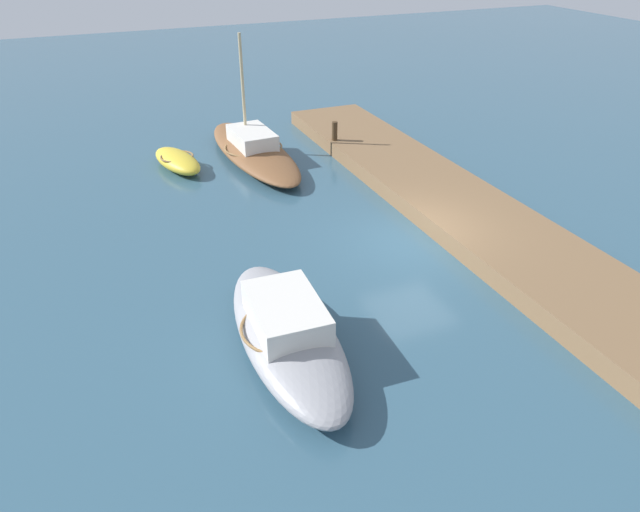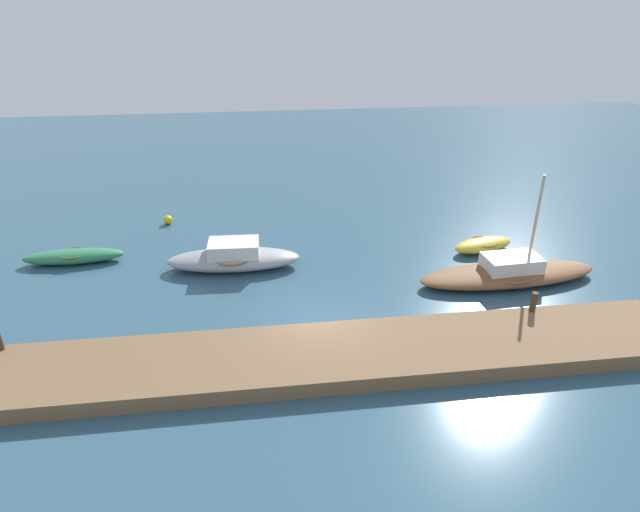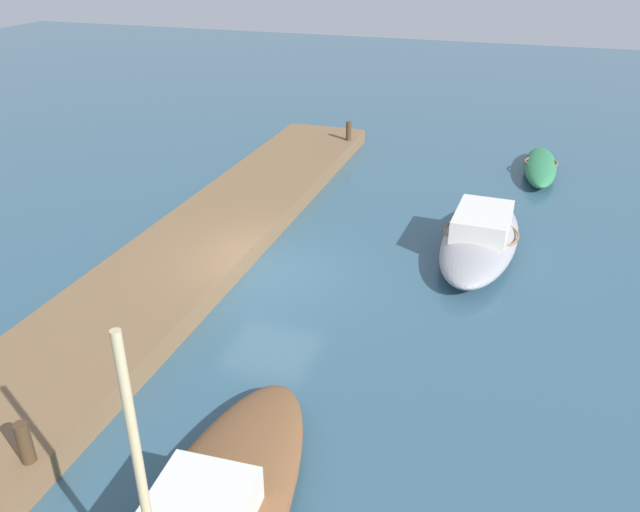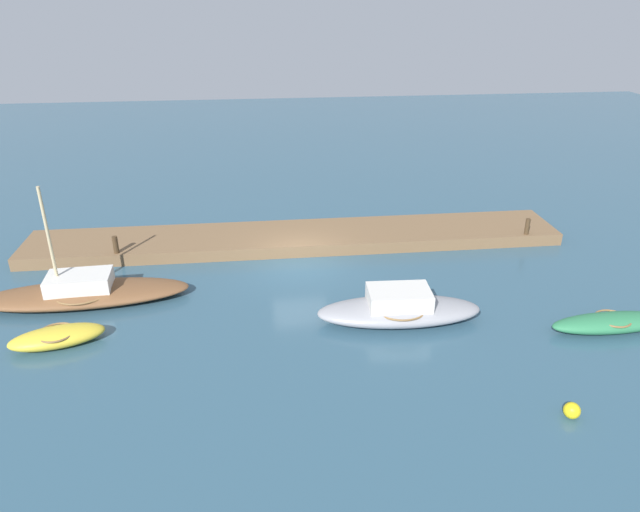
# 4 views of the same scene
# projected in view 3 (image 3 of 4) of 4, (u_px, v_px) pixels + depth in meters

# --- Properties ---
(ground_plane) EXTENTS (84.00, 84.00, 0.00)m
(ground_plane) POSITION_uv_depth(u_px,v_px,m) (269.00, 275.00, 17.21)
(ground_plane) COLOR #33566B
(dock_platform) EXTENTS (24.90, 3.35, 0.56)m
(dock_platform) POSITION_uv_depth(u_px,v_px,m) (191.00, 254.00, 17.73)
(dock_platform) COLOR brown
(dock_platform) RESTS_ON ground_plane
(motorboat_grey) EXTENTS (6.06, 2.28, 1.30)m
(motorboat_grey) POSITION_uv_depth(u_px,v_px,m) (481.00, 236.00, 18.20)
(motorboat_grey) COLOR #939399
(motorboat_grey) RESTS_ON ground_plane
(rowboat_green) EXTENTS (4.52, 1.25, 0.62)m
(rowboat_green) POSITION_uv_depth(u_px,v_px,m) (540.00, 167.00, 24.10)
(rowboat_green) COLOR #2D7A4C
(rowboat_green) RESTS_ON ground_plane
(mooring_post_west) EXTENTS (0.21, 0.21, 0.77)m
(mooring_post_west) POSITION_uv_depth(u_px,v_px,m) (349.00, 131.00, 26.11)
(mooring_post_west) COLOR #47331E
(mooring_post_west) RESTS_ON dock_platform
(mooring_post_mid_west) EXTENTS (0.23, 0.23, 0.77)m
(mooring_post_mid_west) POSITION_uv_depth(u_px,v_px,m) (25.00, 443.00, 10.29)
(mooring_post_mid_west) COLOR #47331E
(mooring_post_mid_west) RESTS_ON dock_platform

